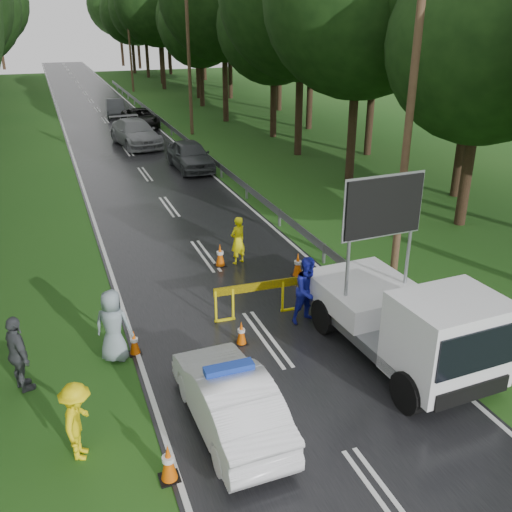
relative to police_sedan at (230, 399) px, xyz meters
name	(u,v)px	position (x,y,z in m)	size (l,w,h in m)	color
ground	(266,339)	(1.98, 2.98, -0.68)	(160.00, 160.00, 0.00)	#1F4F16
road	(115,134)	(1.98, 32.98, -0.67)	(7.00, 140.00, 0.02)	black
guardrail	(166,124)	(5.68, 32.64, -0.13)	(0.12, 60.06, 0.70)	gray
utility_pole_near	(409,123)	(7.18, 4.98, 4.38)	(1.40, 0.24, 10.00)	#4D3523
utility_pole_mid	(189,60)	(7.18, 30.98, 4.38)	(1.40, 0.24, 10.00)	#4D3523
utility_pole_far	(130,43)	(7.18, 56.98, 4.38)	(1.40, 0.24, 10.00)	#4D3523
police_sedan	(230,399)	(0.00, 0.00, 0.00)	(1.56, 4.16, 1.49)	white
work_truck	(409,321)	(4.77, 0.74, 0.51)	(2.71, 5.62, 4.39)	gray
barrier	(258,291)	(2.21, 4.23, 0.12)	(2.57, 0.16, 1.06)	yellow
officer	(238,241)	(2.88, 7.98, 0.17)	(0.62, 0.41, 1.70)	#F6EC0D
civilian	(309,290)	(3.42, 3.48, 0.28)	(0.94, 0.73, 1.93)	#171D99
bystander_left	(78,421)	(-2.98, 0.18, 0.15)	(1.07, 0.61, 1.66)	yellow
bystander_mid	(18,354)	(-4.05, 2.88, 0.25)	(1.10, 0.46, 1.87)	#43464C
bystander_right	(113,326)	(-1.89, 3.41, 0.26)	(0.92, 0.60, 1.89)	gray
queue_car_first	(190,155)	(4.58, 21.21, 0.10)	(1.86, 4.62, 1.57)	#3F4347
queue_car_second	(136,133)	(2.78, 28.50, 0.14)	(2.31, 5.69, 1.65)	gray
queue_car_third	(140,118)	(4.23, 35.18, -0.01)	(2.23, 4.84, 1.35)	black
queue_car_fourth	(116,107)	(3.18, 41.18, -0.01)	(1.41, 4.05, 1.34)	#3F4247
cone_near_left	(168,463)	(-1.52, -1.02, -0.29)	(0.38, 0.38, 0.81)	black
cone_center	(241,333)	(1.28, 2.98, -0.36)	(0.32, 0.32, 0.67)	black
cone_far	(220,255)	(2.23, 7.98, -0.29)	(0.38, 0.38, 0.81)	black
cone_left_mid	(134,343)	(-1.41, 3.48, -0.35)	(0.32, 0.32, 0.68)	black
cone_right	(298,265)	(4.38, 6.30, -0.29)	(0.39, 0.39, 0.82)	black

